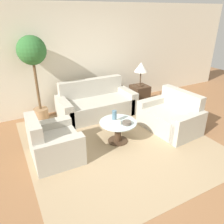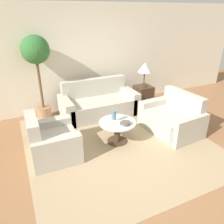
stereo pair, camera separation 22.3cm
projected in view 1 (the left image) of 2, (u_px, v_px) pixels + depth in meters
The scene contains 13 objects.
ground_plane at pixel (134, 157), 3.95m from camera, with size 14.00×14.00×0.00m, color #8E603D.
wall_back at pixel (79, 59), 5.51m from camera, with size 10.00×0.06×2.60m.
rug at pixel (118, 141), 4.42m from camera, with size 3.47×3.59×0.01m.
sofa_main at pixel (96, 104), 5.47m from camera, with size 1.87×0.88×0.86m.
armchair at pixel (52, 145), 3.81m from camera, with size 0.82×0.93×0.82m.
loveseat at pixel (172, 117), 4.80m from camera, with size 0.93×1.31×0.84m.
coffee_table at pixel (118, 129), 4.30m from camera, with size 0.73×0.73×0.44m.
side_table at pixel (139, 96), 5.99m from camera, with size 0.43×0.43×0.57m.
table_lamp at pixel (141, 68), 5.67m from camera, with size 0.36×0.36×0.63m.
potted_plant at pixel (33, 60), 4.67m from camera, with size 0.61×0.61×1.95m.
vase at pixel (114, 116), 4.20m from camera, with size 0.09×0.09×0.24m.
bowl at pixel (127, 123), 4.14m from camera, with size 0.17×0.17×0.06m.
book_stack at pixel (114, 123), 4.15m from camera, with size 0.26×0.18×0.06m.
Camera 1 is at (-1.88, -2.67, 2.40)m, focal length 35.00 mm.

